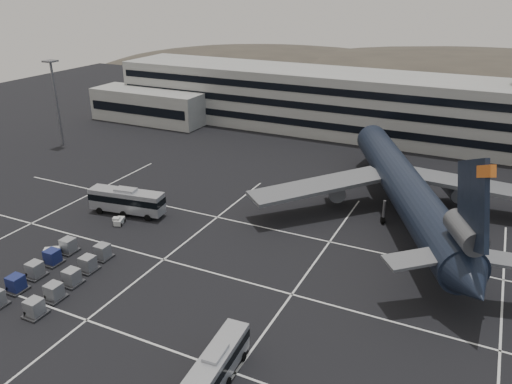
# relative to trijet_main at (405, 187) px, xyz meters

# --- Properties ---
(ground) EXTENTS (260.00, 260.00, 0.00)m
(ground) POSITION_rel_trijet_main_xyz_m (-19.58, -29.68, -5.25)
(ground) COLOR black
(ground) RESTS_ON ground
(lane_markings) EXTENTS (90.00, 55.62, 0.01)m
(lane_markings) POSITION_rel_trijet_main_xyz_m (-18.63, -28.96, -5.24)
(lane_markings) COLOR silver
(lane_markings) RESTS_ON ground
(terminal) EXTENTS (125.00, 26.00, 24.00)m
(terminal) POSITION_rel_trijet_main_xyz_m (-22.52, 41.46, 1.68)
(terminal) COLOR gray
(terminal) RESTS_ON ground
(hills) EXTENTS (352.00, 180.00, 44.00)m
(hills) POSITION_rel_trijet_main_xyz_m (-1.58, 140.32, -17.32)
(hills) COLOR #38332B
(hills) RESTS_ON ground
(lightpole_left) EXTENTS (2.40, 2.40, 18.28)m
(lightpole_left) POSITION_rel_trijet_main_xyz_m (-74.58, 5.32, 6.57)
(lightpole_left) COLOR slate
(lightpole_left) RESTS_ON ground
(trijet_main) EXTENTS (43.27, 54.27, 18.08)m
(trijet_main) POSITION_rel_trijet_main_xyz_m (0.00, 0.00, 0.00)
(trijet_main) COLOR black
(trijet_main) RESTS_ON ground
(bus_near) EXTENTS (3.08, 10.19, 3.55)m
(bus_near) POSITION_rel_trijet_main_xyz_m (-8.55, -41.37, -3.31)
(bus_near) COLOR #95979C
(bus_near) RESTS_ON ground
(bus_far) EXTENTS (12.26, 4.46, 4.23)m
(bus_far) POSITION_rel_trijet_main_xyz_m (-38.71, -16.63, -2.93)
(bus_far) COLOR #95979C
(bus_far) RESTS_ON ground
(tug_a) EXTENTS (1.76, 2.23, 1.26)m
(tug_a) POSITION_rel_trijet_main_xyz_m (-37.47, -20.16, -4.69)
(tug_a) COLOR beige
(tug_a) RESTS_ON ground
(tug_b) EXTENTS (2.47, 2.75, 1.52)m
(tug_b) POSITION_rel_trijet_main_xyz_m (-38.68, -31.58, -4.57)
(tug_b) COLOR beige
(tug_b) RESTS_ON ground
(uld_cluster) EXTENTS (9.29, 15.91, 1.96)m
(uld_cluster) POSITION_rel_trijet_main_xyz_m (-34.62, -35.48, -4.29)
(uld_cluster) COLOR #2D2D30
(uld_cluster) RESTS_ON ground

